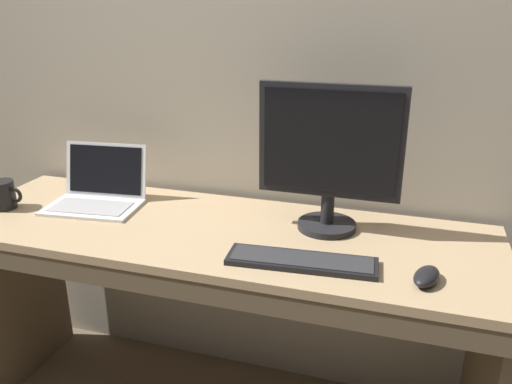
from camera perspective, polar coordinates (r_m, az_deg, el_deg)
name	(u,v)px	position (r m, az deg, el deg)	size (l,w,h in m)	color
desk	(216,294)	(1.77, -4.43, -11.20)	(1.79, 0.58, 0.78)	tan
laptop_white	(97,193)	(1.93, -17.21, -0.13)	(0.34, 0.28, 0.20)	white
external_monitor	(330,157)	(1.59, 8.17, 3.91)	(0.44, 0.19, 0.47)	black
wired_keyboard	(302,261)	(1.45, 5.08, -7.64)	(0.43, 0.15, 0.02)	black
computer_mouse	(427,276)	(1.42, 18.40, -8.87)	(0.06, 0.12, 0.04)	black
coffee_mug	(3,195)	(2.02, -26.27, -0.28)	(0.13, 0.09, 0.10)	black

